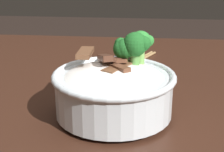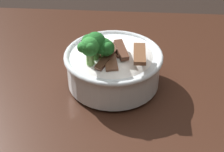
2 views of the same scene
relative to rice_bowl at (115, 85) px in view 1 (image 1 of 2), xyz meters
The scene contains 3 objects.
dining_table 0.20m from the rice_bowl, 95.95° to the left, with size 1.48×1.06×0.75m.
rice_bowl is the anchor object (origin of this frame).
chopsticks_pair 0.36m from the rice_bowl, 84.44° to the left, with size 0.11×0.19×0.01m.
Camera 1 is at (0.07, -0.72, 1.05)m, focal length 55.34 mm.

